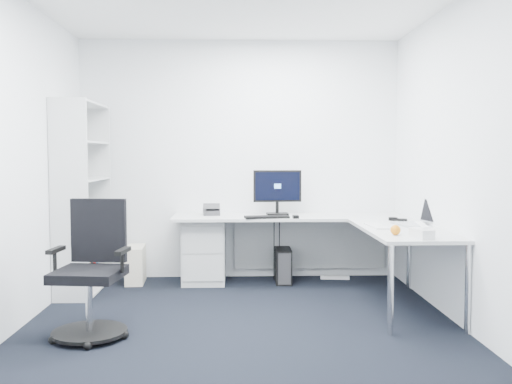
{
  "coord_description": "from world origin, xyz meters",
  "views": [
    {
      "loc": [
        -0.03,
        -4.42,
        1.42
      ],
      "look_at": [
        0.15,
        1.05,
        1.05
      ],
      "focal_mm": 40.0,
      "sensor_mm": 36.0,
      "label": 1
    }
  ],
  "objects_px": {
    "monitor": "(277,192)",
    "bookshelf": "(82,197)",
    "task_chair": "(88,270)",
    "laptop": "(411,212)",
    "l_desk": "(293,255)"
  },
  "relations": [
    {
      "from": "task_chair",
      "to": "monitor",
      "type": "xyz_separation_m",
      "value": [
        1.58,
        1.88,
        0.47
      ]
    },
    {
      "from": "laptop",
      "to": "monitor",
      "type": "bearing_deg",
      "value": 129.91
    },
    {
      "from": "l_desk",
      "to": "bookshelf",
      "type": "bearing_deg",
      "value": 178.68
    },
    {
      "from": "l_desk",
      "to": "monitor",
      "type": "distance_m",
      "value": 0.76
    },
    {
      "from": "monitor",
      "to": "bookshelf",
      "type": "bearing_deg",
      "value": -173.17
    },
    {
      "from": "l_desk",
      "to": "bookshelf",
      "type": "xyz_separation_m",
      "value": [
        -2.17,
        0.05,
        0.6
      ]
    },
    {
      "from": "monitor",
      "to": "laptop",
      "type": "height_order",
      "value": "monitor"
    },
    {
      "from": "bookshelf",
      "to": "laptop",
      "type": "distance_m",
      "value": 3.28
    },
    {
      "from": "laptop",
      "to": "task_chair",
      "type": "bearing_deg",
      "value": -172.82
    },
    {
      "from": "l_desk",
      "to": "laptop",
      "type": "relative_size",
      "value": 7.08
    },
    {
      "from": "task_chair",
      "to": "laptop",
      "type": "distance_m",
      "value": 2.94
    },
    {
      "from": "bookshelf",
      "to": "monitor",
      "type": "relative_size",
      "value": 3.68
    },
    {
      "from": "l_desk",
      "to": "task_chair",
      "type": "bearing_deg",
      "value": -139.28
    },
    {
      "from": "l_desk",
      "to": "monitor",
      "type": "xyz_separation_m",
      "value": [
        -0.14,
        0.4,
        0.63
      ]
    },
    {
      "from": "l_desk",
      "to": "bookshelf",
      "type": "height_order",
      "value": "bookshelf"
    }
  ]
}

